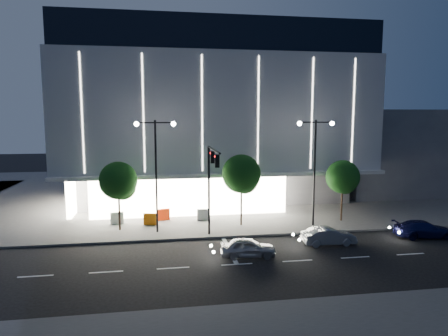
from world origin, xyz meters
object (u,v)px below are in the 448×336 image
tree_right (343,179)px  tree_left (119,183)px  barrier_d (203,215)px  tree_mid (242,176)px  traffic_mast (211,175)px  street_lamp_east (315,157)px  car_third (424,229)px  car_lead (248,248)px  car_second (329,236)px  barrier_a (163,214)px  barrier_c (150,219)px  barrier_b (117,218)px  street_lamp_west (156,159)px

tree_right → tree_left: bearing=180.0°
barrier_d → tree_mid: bearing=-32.3°
traffic_mast → street_lamp_east: (9.00, 2.66, 0.93)m
tree_right → barrier_d: 12.62m
tree_mid → car_third: size_ratio=1.38×
traffic_mast → tree_mid: (3.03, 3.68, -0.69)m
tree_mid → car_lead: bearing=-98.0°
tree_mid → barrier_d: 5.18m
car_second → barrier_d: size_ratio=3.53×
car_third → barrier_a: 21.28m
street_lamp_east → tree_left: (-15.97, 1.02, -1.92)m
barrier_d → car_lead: bearing=-76.5°
traffic_mast → barrier_d: 7.19m
tree_mid → barrier_c: 8.56m
car_third → barrier_b: size_ratio=4.05×
tree_left → tree_mid: 10.00m
tree_right → barrier_a: size_ratio=5.01×
tree_mid → barrier_d: (-3.03, 2.02, -3.68)m
car_second → car_third: (7.99, 0.55, 0.01)m
barrier_a → barrier_d: bearing=-22.3°
traffic_mast → car_lead: traffic_mast is taller
car_lead → car_second: bearing=-69.9°
street_lamp_east → tree_mid: 6.27m
car_third → car_lead: bearing=103.9°
tree_right → street_lamp_west: bearing=-176.4°
street_lamp_east → car_second: (-0.69, -4.72, -5.32)m
tree_left → car_third: 24.09m
street_lamp_west → barrier_b: 7.00m
traffic_mast → barrier_d: traffic_mast is taller
car_lead → car_second: (6.31, 1.53, 0.01)m
street_lamp_west → barrier_c: street_lamp_west is taller
street_lamp_east → barrier_b: 17.53m
tree_right → car_lead: size_ratio=1.49×
car_third → barrier_d: bearing=71.8°
traffic_mast → car_third: traffic_mast is taller
car_lead → barrier_d: (-2.01, 9.29, 0.02)m
tree_left → barrier_b: 3.96m
barrier_d → car_third: bearing=-22.5°
tree_left → barrier_a: 5.52m
street_lamp_west → car_third: street_lamp_west is taller
car_third → tree_left: bearing=83.1°
traffic_mast → street_lamp_east: street_lamp_east is taller
street_lamp_east → tree_left: 16.12m
car_lead → tree_left: bearing=57.4°
tree_mid → tree_right: size_ratio=1.12×
tree_left → car_lead: size_ratio=1.55×
street_lamp_east → car_second: 7.14m
street_lamp_west → barrier_a: street_lamp_west is taller
barrier_a → barrier_c: size_ratio=1.00×
street_lamp_east → car_lead: bearing=-138.2°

